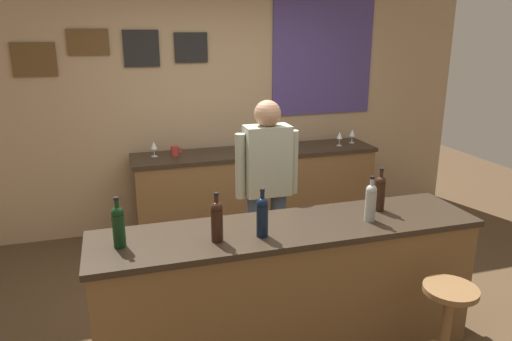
{
  "coord_description": "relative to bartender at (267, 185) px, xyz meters",
  "views": [
    {
      "loc": [
        -1.04,
        -3.07,
        2.14
      ],
      "look_at": [
        0.03,
        0.45,
        1.05
      ],
      "focal_mm": 33.6,
      "sensor_mm": 36.0,
      "label": 1
    }
  ],
  "objects": [
    {
      "name": "wine_bottle_c",
      "position": [
        -0.33,
        -0.9,
        0.12
      ],
      "size": [
        0.07,
        0.07,
        0.31
      ],
      "color": "black",
      "rests_on": "bar_counter"
    },
    {
      "name": "wine_bottle_a",
      "position": [
        -1.16,
        -0.8,
        0.12
      ],
      "size": [
        0.07,
        0.07,
        0.31
      ],
      "color": "black",
      "rests_on": "bar_counter"
    },
    {
      "name": "wine_bottle_e",
      "position": [
        0.59,
        -0.72,
        0.12
      ],
      "size": [
        0.07,
        0.07,
        0.31
      ],
      "color": "black",
      "rests_on": "bar_counter"
    },
    {
      "name": "wine_bottle_d",
      "position": [
        0.43,
        -0.87,
        0.12
      ],
      "size": [
        0.07,
        0.07,
        0.31
      ],
      "color": "#999E99",
      "rests_on": "bar_counter"
    },
    {
      "name": "wine_glass_b",
      "position": [
        0.76,
        1.33,
        0.07
      ],
      "size": [
        0.07,
        0.07,
        0.16
      ],
      "color": "silver",
      "rests_on": "side_counter"
    },
    {
      "name": "ground_plane",
      "position": [
        -0.11,
        -0.4,
        -0.94
      ],
      "size": [
        10.0,
        10.0,
        0.0
      ],
      "primitive_type": "plane",
      "color": "#4C3823"
    },
    {
      "name": "bartender",
      "position": [
        0.0,
        0.0,
        0.0
      ],
      "size": [
        0.52,
        0.21,
        1.62
      ],
      "color": "#384766",
      "rests_on": "ground_plane"
    },
    {
      "name": "wine_bottle_b",
      "position": [
        -0.6,
        -0.89,
        0.12
      ],
      "size": [
        0.07,
        0.07,
        0.31
      ],
      "color": "black",
      "rests_on": "bar_counter"
    },
    {
      "name": "side_counter",
      "position": [
        0.29,
        1.25,
        -0.48
      ],
      "size": [
        2.61,
        0.56,
        0.9
      ],
      "color": "brown",
      "rests_on": "ground_plane"
    },
    {
      "name": "bar_counter",
      "position": [
        -0.11,
        -0.8,
        -0.47
      ],
      "size": [
        2.53,
        0.6,
        0.92
      ],
      "color": "brown",
      "rests_on": "ground_plane"
    },
    {
      "name": "wine_glass_d",
      "position": [
        1.43,
        1.28,
        0.07
      ],
      "size": [
        0.07,
        0.07,
        0.16
      ],
      "color": "silver",
      "rests_on": "side_counter"
    },
    {
      "name": "wine_glass_c",
      "position": [
        1.24,
        1.2,
        0.07
      ],
      "size": [
        0.07,
        0.07,
        0.16
      ],
      "color": "silver",
      "rests_on": "side_counter"
    },
    {
      "name": "bar_stool",
      "position": [
        0.68,
        -1.41,
        -0.48
      ],
      "size": [
        0.32,
        0.32,
        0.68
      ],
      "color": "brown",
      "rests_on": "ground_plane"
    },
    {
      "name": "wine_glass_a",
      "position": [
        -0.77,
        1.32,
        0.07
      ],
      "size": [
        0.07,
        0.07,
        0.16
      ],
      "color": "silver",
      "rests_on": "side_counter"
    },
    {
      "name": "coffee_mug",
      "position": [
        -0.56,
        1.3,
        0.01
      ],
      "size": [
        0.12,
        0.08,
        0.09
      ],
      "color": "#B2332D",
      "rests_on": "side_counter"
    },
    {
      "name": "back_wall",
      "position": [
        -0.08,
        1.63,
        0.48
      ],
      "size": [
        6.0,
        0.09,
        2.8
      ],
      "color": "tan",
      "rests_on": "ground_plane"
    }
  ]
}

